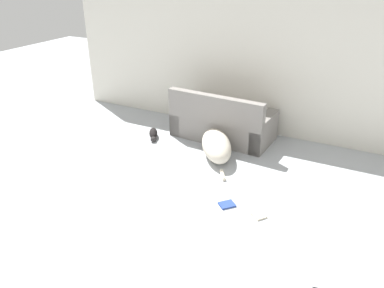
# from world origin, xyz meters

# --- Properties ---
(ground_plane) EXTENTS (20.00, 20.00, 0.00)m
(ground_plane) POSITION_xyz_m (0.00, 0.00, 0.00)
(ground_plane) COLOR #ADB2B7
(wall_back) EXTENTS (7.45, 0.06, 2.41)m
(wall_back) POSITION_xyz_m (0.00, 4.16, 1.20)
(wall_back) COLOR silver
(wall_back) RESTS_ON ground_plane
(couch) EXTENTS (1.76, 0.96, 0.87)m
(couch) POSITION_xyz_m (-0.38, 3.58, 0.27)
(couch) COLOR gray
(couch) RESTS_ON ground_plane
(dog) EXTENTS (0.94, 1.32, 0.39)m
(dog) POSITION_xyz_m (-0.21, 2.92, 0.19)
(dog) COLOR beige
(dog) RESTS_ON ground_plane
(cat) EXTENTS (0.33, 0.47, 0.15)m
(cat) POSITION_xyz_m (-1.46, 3.03, 0.07)
(cat) COLOR black
(cat) RESTS_ON ground_plane
(book_blue) EXTENTS (0.25, 0.25, 0.02)m
(book_blue) POSITION_xyz_m (0.48, 1.70, 0.01)
(book_blue) COLOR #28428E
(book_blue) RESTS_ON ground_plane
(book_cream) EXTENTS (0.24, 0.23, 0.02)m
(book_cream) POSITION_xyz_m (0.90, 1.68, 0.01)
(book_cream) COLOR beige
(book_cream) RESTS_ON ground_plane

